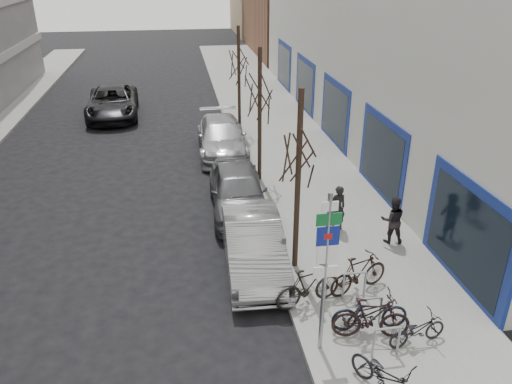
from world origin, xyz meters
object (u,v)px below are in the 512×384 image
object	(u,v)px
bike_mid_inner	(309,286)
bike_mid_curb	(370,309)
bike_far_inner	(359,273)
pedestrian_far	(393,220)
meter_back	(237,132)
parked_car_front	(253,244)
meter_mid	(254,177)
parked_car_mid	(238,190)
tree_near	(300,140)
bike_near_left	(386,373)
meter_front	(284,253)
pedestrian_near	(337,208)
highway_sign_pole	(326,265)
lane_car	(113,102)
tree_far	(239,55)
bike_far_curb	(418,328)
bike_rack	(369,308)
bike_near_right	(371,318)
parked_car_back	(222,137)
tree_mid	(260,84)

from	to	relation	value
bike_mid_inner	bike_mid_curb	bearing A→B (deg)	-149.30
bike_far_inner	pedestrian_far	distance (m)	3.07
meter_back	parked_car_front	distance (m)	10.21
meter_mid	parked_car_front	world-z (taller)	parked_car_front
bike_far_inner	parked_car_mid	distance (m)	6.15
tree_near	bike_near_left	xyz separation A→B (m)	(0.76, -5.03, -3.41)
meter_front	pedestrian_far	world-z (taller)	pedestrian_far
bike_near_left	parked_car_mid	bearing A→B (deg)	71.47
meter_front	pedestrian_near	bearing A→B (deg)	46.11
highway_sign_pole	bike_near_left	xyz separation A→B (m)	(0.96, -1.52, -1.77)
bike_mid_inner	lane_car	size ratio (longest dim) A/B	0.31
bike_mid_curb	bike_near_left	bearing A→B (deg)	171.82
bike_mid_curb	bike_far_inner	world-z (taller)	bike_mid_curb
meter_front	pedestrian_far	xyz separation A→B (m)	(3.82, 1.36, 0.03)
meter_mid	pedestrian_near	xyz separation A→B (m)	(2.32, -3.09, 0.04)
meter_mid	pedestrian_near	size ratio (longest dim) A/B	0.79
tree_far	bike_mid_inner	distance (m)	15.25
tree_far	bike_near_left	size ratio (longest dim) A/B	3.10
tree_near	bike_far_curb	distance (m)	5.51
meter_mid	bike_rack	bearing A→B (deg)	-78.20
highway_sign_pole	meter_front	world-z (taller)	highway_sign_pole
meter_front	bike_mid_curb	bearing A→B (deg)	-57.53
meter_front	lane_car	xyz separation A→B (m)	(-6.48, 17.77, -0.07)
tree_far	meter_mid	distance (m)	8.62
highway_sign_pole	parked_car_mid	xyz separation A→B (m)	(-1.00, 7.57, -1.62)
meter_front	bike_near_right	world-z (taller)	meter_front
parked_car_back	pedestrian_near	size ratio (longest dim) A/B	3.43
meter_front	lane_car	distance (m)	18.92
bike_rack	parked_car_back	bearing A→B (deg)	100.39
bike_mid_curb	parked_car_mid	bearing A→B (deg)	21.68
tree_far	bike_near_left	world-z (taller)	tree_far
tree_mid	bike_near_left	distance (m)	12.05
bike_mid_curb	tree_far	bearing A→B (deg)	7.41
tree_near	tree_mid	distance (m)	6.50
highway_sign_pole	pedestrian_far	distance (m)	5.84
parked_car_back	pedestrian_near	xyz separation A→B (m)	(3.07, -8.28, 0.15)
pedestrian_near	meter_mid	bearing A→B (deg)	-61.71
parked_car_front	pedestrian_near	distance (m)	3.46
lane_car	bike_near_right	bearing A→B (deg)	-71.36
bike_rack	bike_mid_curb	xyz separation A→B (m)	(-0.04, -0.14, 0.07)
meter_back	bike_near_left	bearing A→B (deg)	-85.55
tree_near	bike_mid_curb	bearing A→B (deg)	-69.03
meter_mid	pedestrian_far	bearing A→B (deg)	-47.34
meter_back	lane_car	bearing A→B (deg)	133.76
tree_mid	pedestrian_far	distance (m)	7.29
bike_near_right	parked_car_front	xyz separation A→B (m)	(-2.28, 3.66, 0.06)
lane_car	pedestrian_far	xyz separation A→B (m)	(10.30, -16.41, 0.10)
bike_rack	lane_car	xyz separation A→B (m)	(-8.13, 20.17, 0.19)
bike_far_curb	bike_near_right	bearing A→B (deg)	58.92
meter_back	bike_near_right	size ratio (longest dim) A/B	0.67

